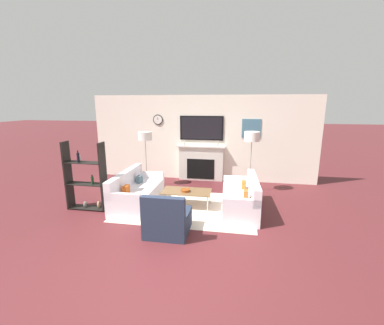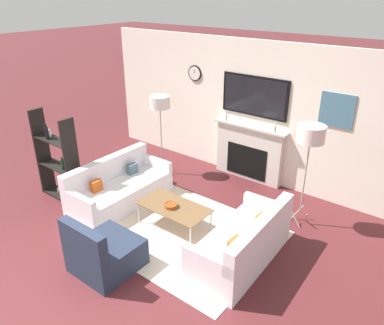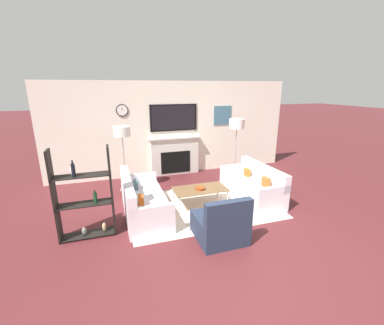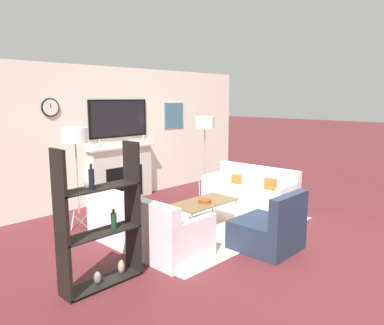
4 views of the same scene
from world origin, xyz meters
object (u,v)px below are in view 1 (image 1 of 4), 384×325
object	(u,v)px
couch_left	(136,193)
couch_right	(241,199)
coffee_table	(187,192)
floor_lamp_left	(145,137)
decorative_bowl	(185,190)
armchair	(167,220)
floor_lamp_right	(252,137)
shelf_unit	(86,179)

from	to	relation	value
couch_left	couch_right	distance (m)	2.56
coffee_table	floor_lamp_left	bearing A→B (deg)	137.67
decorative_bowl	couch_left	bearing A→B (deg)	179.18
couch_left	coffee_table	size ratio (longest dim) A/B	1.61
armchair	floor_lamp_right	xyz separation A→B (m)	(1.64, 2.70, 1.28)
couch_left	coffee_table	xyz separation A→B (m)	(1.26, 0.03, 0.10)
couch_right	decorative_bowl	world-z (taller)	couch_right
shelf_unit	couch_right	bearing A→B (deg)	7.89
couch_right	shelf_unit	distance (m)	3.63
coffee_table	shelf_unit	size ratio (longest dim) A/B	0.73
armchair	floor_lamp_right	bearing A→B (deg)	58.72
armchair	coffee_table	xyz separation A→B (m)	(0.11, 1.34, 0.11)
floor_lamp_right	shelf_unit	size ratio (longest dim) A/B	1.07
couch_left	floor_lamp_right	size ratio (longest dim) A/B	1.10
couch_right	shelf_unit	world-z (taller)	shelf_unit
decorative_bowl	shelf_unit	distance (m)	2.33
decorative_bowl	coffee_table	bearing A→B (deg)	71.41
couch_right	shelf_unit	size ratio (longest dim) A/B	1.09
couch_left	couch_right	world-z (taller)	couch_left
couch_right	floor_lamp_left	xyz separation A→B (m)	(-2.79, 1.39, 1.21)
floor_lamp_left	floor_lamp_right	size ratio (longest dim) A/B	0.96
floor_lamp_right	shelf_unit	distance (m)	4.33
couch_right	coffee_table	size ratio (longest dim) A/B	1.50
decorative_bowl	floor_lamp_right	bearing A→B (deg)	42.30
couch_left	couch_right	size ratio (longest dim) A/B	1.07
shelf_unit	floor_lamp_left	bearing A→B (deg)	67.57
armchair	shelf_unit	size ratio (longest dim) A/B	0.53
couch_right	shelf_unit	xyz separation A→B (m)	(-3.57, -0.49, 0.45)
floor_lamp_right	decorative_bowl	bearing A→B (deg)	-137.70
shelf_unit	couch_left	bearing A→B (deg)	25.94
coffee_table	floor_lamp_right	distance (m)	2.36
couch_left	floor_lamp_left	world-z (taller)	floor_lamp_left
armchair	shelf_unit	world-z (taller)	shelf_unit
decorative_bowl	floor_lamp_right	xyz separation A→B (m)	(1.55, 1.41, 1.12)
couch_right	armchair	world-z (taller)	armchair
couch_left	decorative_bowl	world-z (taller)	couch_left
floor_lamp_right	floor_lamp_left	bearing A→B (deg)	180.00
floor_lamp_left	couch_right	bearing A→B (deg)	-26.51
couch_right	floor_lamp_right	bearing A→B (deg)	80.24
floor_lamp_left	floor_lamp_right	distance (m)	3.03
coffee_table	floor_lamp_left	size ratio (longest dim) A/B	0.71
coffee_table	floor_lamp_right	xyz separation A→B (m)	(1.53, 1.36, 1.17)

